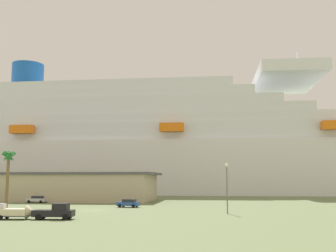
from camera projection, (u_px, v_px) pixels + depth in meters
name	position (u px, v px, depth m)	size (l,w,h in m)	color
ground_plane	(129.00, 201.00, 101.04)	(600.00, 600.00, 0.00)	#66754C
cruise_ship	(108.00, 149.00, 153.70)	(266.85, 39.78, 57.84)	white
terminal_building	(20.00, 186.00, 104.83)	(72.15, 20.84, 7.14)	#B7A88C
pickup_truck	(55.00, 212.00, 55.63)	(5.73, 2.61, 2.20)	black
small_boat_on_trailer	(11.00, 212.00, 55.90)	(8.62, 2.58, 2.15)	#595960
palm_tree	(8.00, 163.00, 78.92)	(2.89, 2.83, 11.01)	brown
street_lamp	(227.00, 181.00, 65.17)	(0.56, 0.56, 8.10)	slate
parked_car_blue_suv	(128.00, 203.00, 79.00)	(4.61, 2.66, 1.58)	#264C99
parked_car_silver_sedan	(37.00, 199.00, 93.68)	(5.02, 2.68, 1.58)	silver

